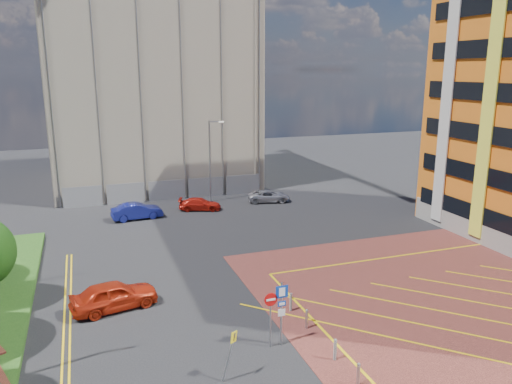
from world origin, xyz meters
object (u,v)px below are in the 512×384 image
car_blue_back (137,211)px  car_red_left (114,295)px  car_red_back (200,204)px  lamp_back (211,158)px  sign_cluster (278,308)px  warning_sign (231,350)px  car_silver_back (269,196)px

car_blue_back → car_red_left: bearing=164.5°
car_blue_back → car_red_back: (5.86, 0.99, -0.15)m
lamp_back → sign_cluster: 27.38m
warning_sign → car_red_left: size_ratio=0.48×
sign_cluster → car_red_left: size_ratio=0.69×
lamp_back → car_red_left: (-10.76, -20.55, -3.57)m
car_silver_back → lamp_back: bearing=81.8°
warning_sign → sign_cluster: bearing=33.2°
sign_cluster → car_red_left: sign_cluster is taller
sign_cluster → car_red_left: 9.59m
sign_cluster → car_silver_back: (9.07, 24.95, -1.38)m
car_blue_back → car_red_back: car_blue_back is taller
car_red_back → car_red_left: bearing=171.3°
car_red_left → warning_sign: bearing=-165.1°
car_silver_back → car_red_left: bearing=152.2°
car_red_back → lamp_back: bearing=-15.8°
car_red_left → car_red_back: bearing=-38.3°
sign_cluster → car_red_back: (1.96, 24.29, -1.39)m
warning_sign → car_red_left: (-4.15, 8.32, -0.64)m
sign_cluster → car_blue_back: (-3.90, 23.30, -1.24)m
sign_cluster → warning_sign: size_ratio=1.42×
sign_cluster → warning_sign: sign_cluster is taller
lamp_back → sign_cluster: (-3.78, -27.02, -2.41)m
warning_sign → car_silver_back: bearing=66.1°
sign_cluster → car_blue_back: 23.66m
lamp_back → car_blue_back: lamp_back is taller
car_red_left → car_blue_back: (3.08, 16.83, -0.07)m
lamp_back → sign_cluster: size_ratio=2.50×
car_red_back → car_silver_back: bearing=-66.8°
sign_cluster → car_blue_back: sign_cluster is taller
lamp_back → car_red_back: 5.01m
lamp_back → car_red_back: size_ratio=2.06×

